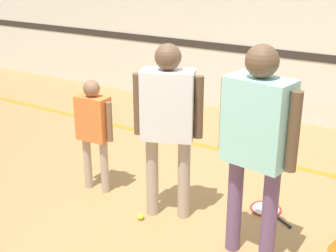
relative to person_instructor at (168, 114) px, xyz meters
The scene contains 9 objects.
ground_plane 1.06m from the person_instructor, 29.55° to the right, with size 16.00×16.00×0.00m, color #A87F4C.
wall_back 3.44m from the person_instructor, 89.31° to the left, with size 16.00×0.07×3.20m.
floor_stripe 2.04m from the person_instructor, 88.67° to the left, with size 14.40×0.10×0.01m.
person_instructor is the anchor object (origin of this frame).
person_student_left 0.99m from the person_instructor, behind, with size 0.47×0.21×1.24m.
person_student_right 0.97m from the person_instructor, 11.87° to the right, with size 0.69×0.36×1.83m.
racket_spare_on_floor 1.45m from the person_instructor, 36.34° to the left, with size 0.55×0.44×0.03m.
tennis_ball_near_instructor 1.06m from the person_instructor, 128.23° to the right, with size 0.07×0.07×0.07m, color #CCE038.
tennis_ball_by_spare_racket 1.57m from the person_instructor, 47.53° to the left, with size 0.07×0.07×0.07m, color #CCE038.
Camera 1 is at (2.12, -3.42, 2.45)m, focal length 50.00 mm.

